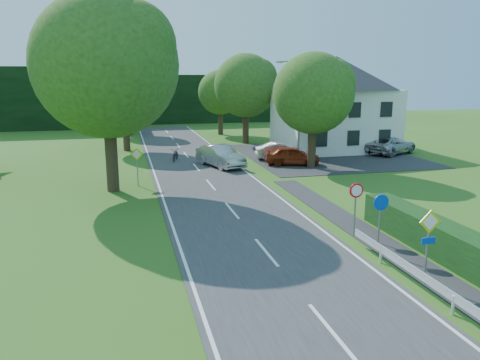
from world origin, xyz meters
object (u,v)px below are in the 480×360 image
object	(u,v)px
moving_car	(220,156)
parked_car_silver_a	(281,151)
motorcycle	(176,154)
parasol	(330,141)
streetlight	(298,107)
parked_car_red	(292,156)
parked_car_silver_b	(391,145)

from	to	relation	value
moving_car	parked_car_silver_a	world-z (taller)	moving_car
moving_car	motorcycle	size ratio (longest dim) A/B	2.50
motorcycle	parasol	distance (m)	14.52
streetlight	parasol	size ratio (longest dim) A/B	4.12
moving_car	parked_car_red	world-z (taller)	moving_car
streetlight	parked_car_silver_b	xyz separation A→B (m)	(9.81, 2.20, -3.67)
streetlight	parked_car_silver_a	world-z (taller)	streetlight
streetlight	parasol	world-z (taller)	streetlight
moving_car	motorcycle	world-z (taller)	moving_car
streetlight	parasol	bearing A→B (deg)	44.12
motorcycle	parked_car_silver_b	bearing A→B (deg)	12.60
parked_car_red	parasol	world-z (taller)	parasol
motorcycle	parked_car_silver_b	xyz separation A→B (m)	(19.07, -1.14, 0.23)
parasol	parked_car_silver_b	bearing A→B (deg)	-31.08
moving_car	parked_car_silver_a	xyz separation A→B (m)	(5.52, 1.97, -0.13)
streetlight	parked_car_silver_b	world-z (taller)	streetlight
motorcycle	parked_car_silver_a	bearing A→B (deg)	6.24
parked_car_silver_a	parked_car_silver_b	xyz separation A→B (m)	(10.51, 0.34, 0.07)
parked_car_silver_b	parasol	xyz separation A→B (m)	(-4.65, 2.80, 0.12)
moving_car	parasol	world-z (taller)	parasol
moving_car	parked_car_silver_b	distance (m)	16.19
streetlight	parked_car_silver_b	size ratio (longest dim) A/B	1.48
parked_car_silver_b	parked_car_red	bearing A→B (deg)	77.12
parked_car_red	motorcycle	bearing A→B (deg)	81.44
parked_car_silver_a	parasol	bearing A→B (deg)	-51.88
motorcycle	parked_car_red	bearing A→B (deg)	-9.14
motorcycle	parked_car_red	size ratio (longest dim) A/B	0.47
parked_car_red	parked_car_silver_b	xyz separation A→B (m)	(10.42, 2.92, 0.03)
streetlight	moving_car	xyz separation A→B (m)	(-6.22, -0.11, -3.61)
streetlight	parked_car_silver_a	xyz separation A→B (m)	(-0.70, 1.86, -3.74)
streetlight	moving_car	size ratio (longest dim) A/B	1.62
moving_car	parked_car_red	distance (m)	5.63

